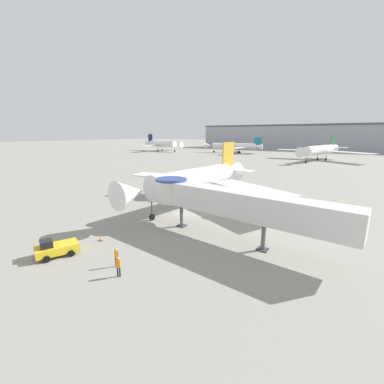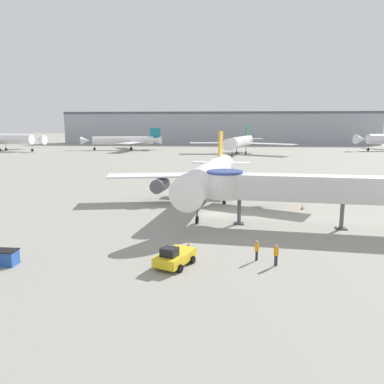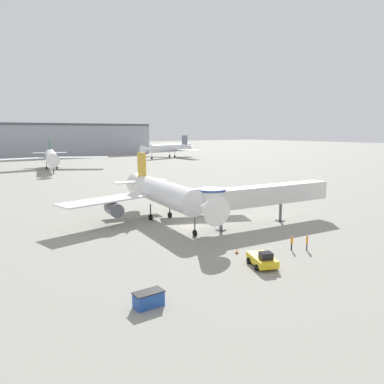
{
  "view_description": "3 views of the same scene",
  "coord_description": "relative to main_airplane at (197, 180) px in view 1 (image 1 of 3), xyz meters",
  "views": [
    {
      "loc": [
        21.43,
        -30.37,
        11.9
      ],
      "look_at": [
        1.4,
        0.19,
        3.5
      ],
      "focal_mm": 24.0,
      "sensor_mm": 36.0,
      "label": 1
    },
    {
      "loc": [
        1.3,
        -46.83,
        11.42
      ],
      "look_at": [
        -3.02,
        0.08,
        2.83
      ],
      "focal_mm": 35.0,
      "sensor_mm": 36.0,
      "label": 2
    },
    {
      "loc": [
        -30.44,
        -44.32,
        14.05
      ],
      "look_at": [
        -0.63,
        -2.32,
        5.6
      ],
      "focal_mm": 35.0,
      "sensor_mm": 36.0,
      "label": 3
    }
  ],
  "objects": [
    {
      "name": "background_jet_green_tail",
      "position": [
        7.12,
        90.24,
        0.45
      ],
      "size": [
        40.51,
        37.18,
        10.91
      ],
      "rotation": [
        0.0,
        0.0,
        -0.23
      ],
      "color": "white",
      "rests_on": "ground_plane"
    },
    {
      "name": "ground_crew_marshaller",
      "position": [
        4.78,
        -21.23,
        -3.31
      ],
      "size": [
        0.36,
        0.39,
        1.77
      ],
      "rotation": [
        0.0,
        0.0,
        0.96
      ],
      "color": "#1E2338",
      "rests_on": "ground_plane"
    },
    {
      "name": "background_jet_teal_tail",
      "position": [
        -42.76,
        112.35,
        -0.12
      ],
      "size": [
        35.6,
        38.51,
        9.53
      ],
      "rotation": [
        0.0,
        0.0,
        -1.36
      ],
      "color": "white",
      "rests_on": "ground_plane"
    },
    {
      "name": "traffic_cone_near_nose",
      "position": [
        -1.33,
        -18.34,
        -4.04
      ],
      "size": [
        0.37,
        0.37,
        0.61
      ],
      "color": "black",
      "rests_on": "ground_plane"
    },
    {
      "name": "ground_plane",
      "position": [
        0.79,
        -4.96,
        -4.33
      ],
      "size": [
        800.0,
        800.0,
        0.0
      ],
      "primitive_type": "plane",
      "color": "gray"
    },
    {
      "name": "main_airplane",
      "position": [
        0.0,
        0.0,
        0.0
      ],
      "size": [
        32.31,
        28.15,
        10.26
      ],
      "rotation": [
        0.0,
        0.0,
        -0.12
      ],
      "color": "white",
      "rests_on": "ground_plane"
    },
    {
      "name": "jet_bridge",
      "position": [
        10.17,
        -10.12,
        0.16
      ],
      "size": [
        23.64,
        5.45,
        6.17
      ],
      "rotation": [
        0.0,
        0.0,
        -0.1
      ],
      "color": "silver",
      "rests_on": "ground_plane"
    },
    {
      "name": "terminal_building",
      "position": [
        -2.96,
        170.04,
        4.77
      ],
      "size": [
        176.17,
        23.22,
        18.17
      ],
      "color": "#999EA8",
      "rests_on": "ground_plane"
    },
    {
      "name": "background_jet_navy_tail",
      "position": [
        -91.31,
        100.77,
        0.61
      ],
      "size": [
        34.24,
        34.84,
        11.3
      ],
      "rotation": [
        0.0,
        0.0,
        1.42
      ],
      "color": "white",
      "rests_on": "ground_plane"
    },
    {
      "name": "ground_crew_wing_walker",
      "position": [
        6.25,
        -22.29,
        -3.28
      ],
      "size": [
        0.4,
        0.36,
        1.81
      ],
      "rotation": [
        0.0,
        0.0,
        3.72
      ],
      "color": "#1E2338",
      "rests_on": "ground_plane"
    },
    {
      "name": "traffic_cone_starboard_wing",
      "position": [
        12.48,
        -1.06,
        -3.99
      ],
      "size": [
        0.42,
        0.42,
        0.7
      ],
      "color": "black",
      "rests_on": "ground_plane"
    },
    {
      "name": "pushback_tug_yellow",
      "position": [
        -2.0,
        -23.06,
        -3.56
      ],
      "size": [
        3.33,
        4.36,
        1.78
      ],
      "rotation": [
        0.0,
        0.0,
        -0.38
      ],
      "color": "yellow",
      "rests_on": "ground_plane"
    }
  ]
}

